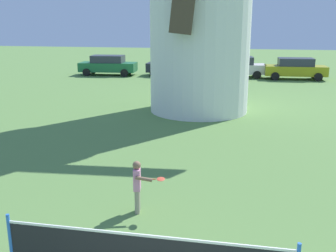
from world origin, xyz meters
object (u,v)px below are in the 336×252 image
at_px(parked_car_green, 108,65).
at_px(parked_car_mustard, 295,68).
at_px(player_far, 138,184).
at_px(tennis_net, 144,252).
at_px(parked_car_black, 173,65).
at_px(parked_car_cream, 236,67).

height_order(parked_car_green, parked_car_mustard, same).
bearing_deg(player_far, tennis_net, -73.03).
bearing_deg(tennis_net, parked_car_green, 110.47).
distance_m(parked_car_black, parked_car_cream, 4.92).
bearing_deg(parked_car_mustard, parked_car_black, 178.41).
bearing_deg(parked_car_black, parked_car_cream, 0.87).
distance_m(tennis_net, parked_car_green, 26.58).
bearing_deg(player_far, parked_car_green, 110.86).
bearing_deg(parked_car_green, parked_car_mustard, 1.47).
relative_size(tennis_net, parked_car_green, 1.03).
bearing_deg(parked_car_black, parked_car_green, -173.09).
height_order(tennis_net, player_far, player_far).
bearing_deg(parked_car_green, tennis_net, -69.53).
relative_size(tennis_net, player_far, 3.83).
distance_m(tennis_net, player_far, 2.68).
xyz_separation_m(parked_car_green, parked_car_cream, (10.07, 0.70, -0.00)).
bearing_deg(parked_car_mustard, tennis_net, -101.35).
relative_size(tennis_net, parked_car_black, 1.15).
distance_m(parked_car_cream, parked_car_mustard, 4.31).
height_order(tennis_net, parked_car_green, parked_car_green).
bearing_deg(parked_car_cream, tennis_net, -91.73).
relative_size(player_far, parked_car_green, 0.27).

